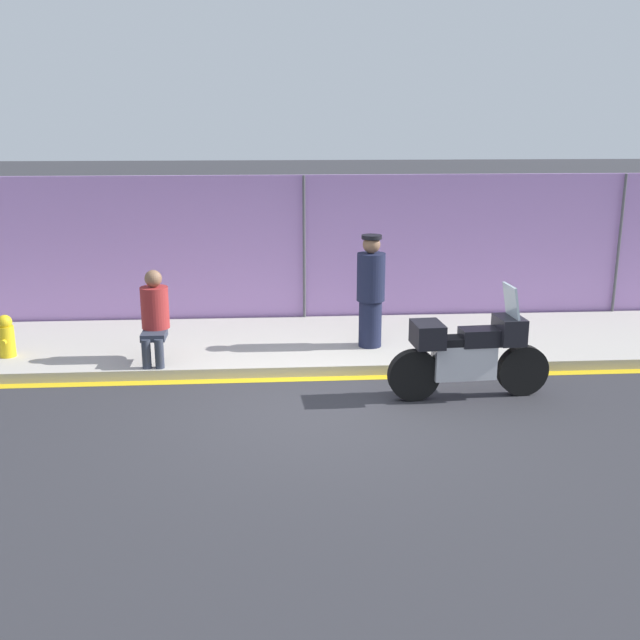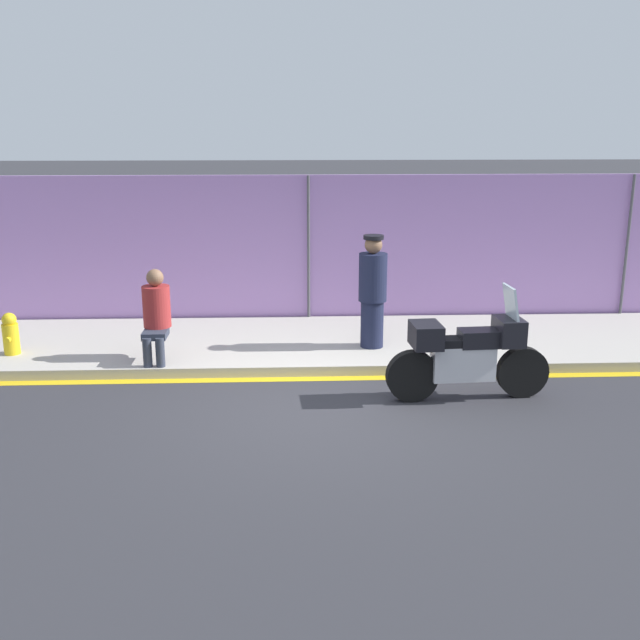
# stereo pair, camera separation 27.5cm
# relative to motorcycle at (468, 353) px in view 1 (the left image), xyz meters

# --- Properties ---
(ground_plane) EXTENTS (120.00, 120.00, 0.00)m
(ground_plane) POSITION_rel_motorcycle_xyz_m (-1.92, -0.34, -0.60)
(ground_plane) COLOR #2D2D33
(sidewalk) EXTENTS (41.41, 2.78, 0.15)m
(sidewalk) POSITION_rel_motorcycle_xyz_m (-1.92, 2.32, -0.53)
(sidewalk) COLOR #ADA89E
(sidewalk) RESTS_ON ground_plane
(curb_paint_stripe) EXTENTS (41.41, 0.18, 0.01)m
(curb_paint_stripe) POSITION_rel_motorcycle_xyz_m (-1.92, 0.84, -0.60)
(curb_paint_stripe) COLOR gold
(curb_paint_stripe) RESTS_ON ground_plane
(storefront_fence) EXTENTS (39.34, 0.17, 2.60)m
(storefront_fence) POSITION_rel_motorcycle_xyz_m (-1.92, 3.80, 0.70)
(storefront_fence) COLOR #AD7FC6
(storefront_fence) RESTS_ON ground_plane
(motorcycle) EXTENTS (2.13, 0.58, 1.48)m
(motorcycle) POSITION_rel_motorcycle_xyz_m (0.00, 0.00, 0.00)
(motorcycle) COLOR black
(motorcycle) RESTS_ON ground_plane
(officer_standing) EXTENTS (0.42, 0.42, 1.71)m
(officer_standing) POSITION_rel_motorcycle_xyz_m (-1.01, 1.88, 0.41)
(officer_standing) COLOR #191E38
(officer_standing) RESTS_ON sidewalk
(person_seated_on_curb) EXTENTS (0.39, 0.68, 1.31)m
(person_seated_on_curb) POSITION_rel_motorcycle_xyz_m (-4.16, 1.40, 0.27)
(person_seated_on_curb) COLOR #2D3342
(person_seated_on_curb) RESTS_ON sidewalk
(fire_hydrant) EXTENTS (0.23, 0.29, 0.63)m
(fire_hydrant) POSITION_rel_motorcycle_xyz_m (-6.36, 1.74, -0.15)
(fire_hydrant) COLOR gold
(fire_hydrant) RESTS_ON sidewalk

